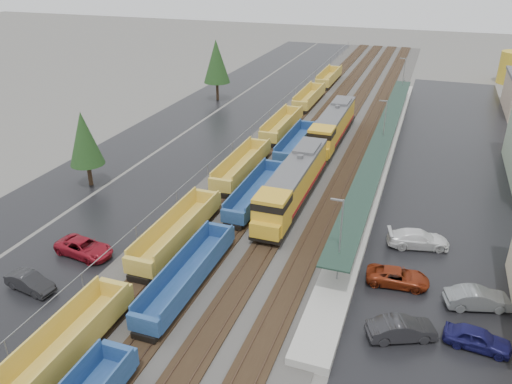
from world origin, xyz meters
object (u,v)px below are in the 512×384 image
parked_car_west_b (30,282)px  parked_car_west_c (84,248)px  well_string_yellow (242,166)px  parked_car_east_d (478,339)px  well_string_blue (188,275)px  parked_car_east_a (402,329)px  parked_car_east_b (398,277)px  locomotive_lead (293,184)px  locomotive_trail (333,126)px  parked_car_east_e (478,299)px  parked_car_east_c (418,239)px

parked_car_west_b → parked_car_west_c: 5.93m
well_string_yellow → parked_car_west_b: size_ratio=26.03×
parked_car_west_c → parked_car_east_d: parked_car_west_c is taller
well_string_blue → parked_car_east_a: size_ratio=16.47×
parked_car_west_c → parked_car_east_b: (27.31, 4.98, -0.06)m
locomotive_lead → parked_car_west_b: size_ratio=4.64×
locomotive_trail → parked_car_east_a: locomotive_trail is taller
locomotive_lead → parked_car_east_a: (13.07, -17.60, -1.68)m
parked_car_east_a → parked_car_east_e: 7.63m
parked_car_east_a → well_string_blue: bearing=63.9°
parked_car_west_b → parked_car_east_e: 35.71m
parked_car_west_c → parked_car_east_b: size_ratio=1.08×
parked_car_west_b → parked_car_east_c: (29.46, 17.55, 0.09)m
parked_car_west_b → parked_car_east_b: size_ratio=0.87×
locomotive_trail → parked_car_west_c: bearing=-112.2°
well_string_blue → parked_car_east_a: (17.07, -0.44, -0.33)m
well_string_yellow → parked_car_west_b: 28.71m
well_string_blue → parked_car_west_c: well_string_blue is taller
parked_car_east_b → parked_car_east_a: bearing=-177.1°
locomotive_trail → parked_car_east_c: (13.46, -25.34, -1.67)m
parked_car_east_d → parked_car_east_c: bearing=26.2°
locomotive_lead → parked_car_west_c: bearing=-133.3°
well_string_yellow → parked_car_west_b: well_string_yellow is taller
parked_car_east_a → parked_car_east_b: parked_car_east_a is taller
well_string_yellow → parked_car_east_d: 34.46m
parked_car_east_a → parked_car_east_e: size_ratio=0.99×
well_string_blue → parked_car_east_b: 17.32m
parked_car_west_c → parked_car_east_e: (33.43, 3.96, 0.05)m
well_string_yellow → parked_car_west_c: well_string_yellow is taller
locomotive_trail → well_string_yellow: size_ratio=0.18×
parked_car_west_c → parked_car_east_a: bearing=-85.7°
well_string_blue → parked_car_west_b: (-12.00, -4.74, -0.41)m
well_string_blue → parked_car_east_b: (16.21, 6.10, -0.43)m
parked_car_west_b → parked_car_east_a: size_ratio=0.91×
well_string_blue → parked_car_east_c: bearing=36.3°
locomotive_lead → parked_car_east_d: (18.13, -16.78, -1.72)m
parked_car_west_c → parked_car_east_b: bearing=-72.2°
well_string_blue → parked_car_east_c: size_ratio=14.34×
parked_car_east_d → parked_car_west_c: bearing=94.3°
locomotive_trail → parked_car_east_c: bearing=-62.0°
well_string_yellow → parked_car_east_b: bearing=-39.6°
parked_car_east_a → locomotive_trail: bearing=-5.9°
well_string_blue → parked_car_west_c: bearing=174.3°
parked_car_east_c → locomotive_trail: bearing=14.3°
parked_car_west_c → parked_car_east_e: size_ratio=1.12×
well_string_yellow → parked_car_east_a: (21.07, -23.28, -0.41)m
parked_car_east_d → parked_car_east_a: bearing=104.8°
locomotive_trail → well_string_blue: (-4.00, -38.16, -1.34)m
locomotive_trail → locomotive_lead: bearing=-90.0°
locomotive_lead → parked_car_east_d: bearing=-42.8°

